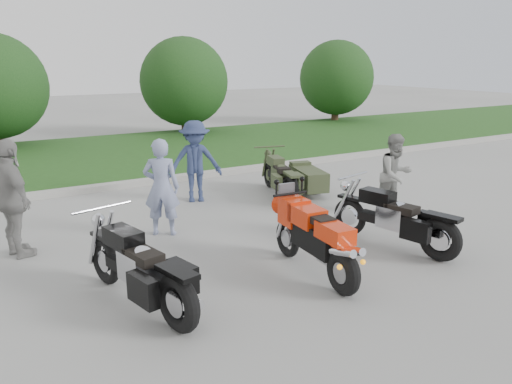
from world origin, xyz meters
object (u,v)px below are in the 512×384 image
person_denim (195,162)px  person_stripe (161,187)px  cruiser_right (398,221)px  cruiser_left (143,272)px  cruiser_sidecar (297,178)px  sportbike_red (315,237)px  person_back (13,199)px  person_grey (395,175)px

person_denim → person_stripe: bearing=-110.6°
person_denim → cruiser_right: bearing=-49.4°
cruiser_right → person_stripe: 4.17m
cruiser_left → cruiser_right: size_ratio=1.03×
cruiser_left → cruiser_sidecar: bearing=22.9°
sportbike_red → person_back: bearing=144.8°
cruiser_sidecar → person_denim: (-2.26, 0.74, 0.50)m
sportbike_red → cruiser_sidecar: 4.50m
person_grey → person_back: person_back is taller
cruiser_left → person_back: person_back is taller
person_stripe → person_grey: bearing=-165.3°
person_stripe → person_grey: 4.72m
sportbike_red → person_back: (-3.72, 3.04, 0.36)m
person_stripe → person_denim: bearing=-99.4°
cruiser_left → person_grey: 5.91m
cruiser_left → person_back: bearing=100.7°
person_grey → person_back: size_ratio=0.86×
cruiser_left → person_back: size_ratio=1.29×
person_denim → person_back: bearing=-139.4°
sportbike_red → cruiser_left: (-2.51, 0.30, -0.11)m
cruiser_left → person_denim: bearing=45.5°
sportbike_red → cruiser_left: 2.53m
sportbike_red → person_stripe: person_stripe is taller
cruiser_left → person_grey: (5.75, 1.31, 0.34)m
person_stripe → person_back: (-2.40, 0.20, 0.08)m
sportbike_red → person_grey: person_grey is taller
sportbike_red → cruiser_left: size_ratio=0.87×
person_grey → cruiser_left: bearing=-164.0°
cruiser_right → sportbike_red: bearing=171.9°
person_stripe → sportbike_red: bearing=144.7°
cruiser_right → person_back: bearing=139.4°
cruiser_left → person_stripe: bearing=51.7°
sportbike_red → person_grey: bearing=30.5°
sportbike_red → person_stripe: bearing=118.9°
cruiser_sidecar → person_back: person_back is taller
cruiser_right → person_grey: (1.37, 1.44, 0.36)m
person_stripe → person_back: 2.41m
person_denim → person_back: person_back is taller
sportbike_red → cruiser_right: bearing=9.4°
person_grey → cruiser_sidecar: bearing=114.8°
person_grey → person_denim: person_denim is taller
cruiser_right → person_grey: bearing=32.9°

